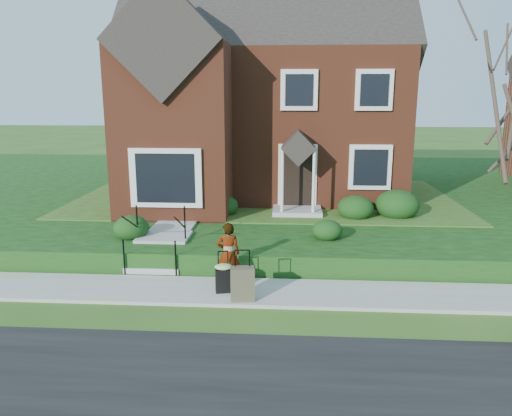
# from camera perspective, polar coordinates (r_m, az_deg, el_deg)

# --- Properties ---
(ground) EXTENTS (120.00, 120.00, 0.00)m
(ground) POSITION_cam_1_polar(r_m,az_deg,el_deg) (11.63, -0.97, -9.76)
(ground) COLOR #2D5119
(ground) RESTS_ON ground
(sidewalk) EXTENTS (60.00, 1.60, 0.08)m
(sidewalk) POSITION_cam_1_polar(r_m,az_deg,el_deg) (11.62, -0.97, -9.58)
(sidewalk) COLOR #9E9B93
(sidewalk) RESTS_ON ground
(terrace) EXTENTS (44.00, 20.00, 0.60)m
(terrace) POSITION_cam_1_polar(r_m,az_deg,el_deg) (22.21, 11.74, 1.81)
(terrace) COLOR #11350E
(terrace) RESTS_ON ground
(walkway) EXTENTS (1.20, 6.00, 0.06)m
(walkway) POSITION_cam_1_polar(r_m,az_deg,el_deg) (16.51, -8.21, -0.70)
(walkway) COLOR #9E9B93
(walkway) RESTS_ON terrace
(main_house) EXTENTS (10.40, 10.20, 9.40)m
(main_house) POSITION_cam_1_polar(r_m,az_deg,el_deg) (20.34, 0.68, 15.14)
(main_house) COLOR brown
(main_house) RESTS_ON terrace
(front_steps) EXTENTS (1.40, 2.02, 1.50)m
(front_steps) POSITION_cam_1_polar(r_m,az_deg,el_deg) (13.60, -10.91, -4.47)
(front_steps) COLOR #9E9B93
(front_steps) RESTS_ON ground
(foundation_shrubs) EXTENTS (10.02, 4.35, 1.01)m
(foundation_shrubs) POSITION_cam_1_polar(r_m,az_deg,el_deg) (15.95, 0.69, 0.47)
(foundation_shrubs) COLOR black
(foundation_shrubs) RESTS_ON terrace
(woman) EXTENTS (0.58, 0.42, 1.50)m
(woman) POSITION_cam_1_polar(r_m,az_deg,el_deg) (11.75, -3.19, -5.23)
(woman) COLOR #999999
(woman) RESTS_ON sidewalk
(suitcase_black) EXTENTS (0.47, 0.41, 0.97)m
(suitcase_black) POSITION_cam_1_polar(r_m,az_deg,el_deg) (11.40, -3.73, -7.81)
(suitcase_black) COLOR black
(suitcase_black) RESTS_ON sidewalk
(suitcase_olive) EXTENTS (0.55, 0.35, 1.13)m
(suitcase_olive) POSITION_cam_1_polar(r_m,az_deg,el_deg) (10.96, -1.56, -8.65)
(suitcase_olive) COLOR brown
(suitcase_olive) RESTS_ON sidewalk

